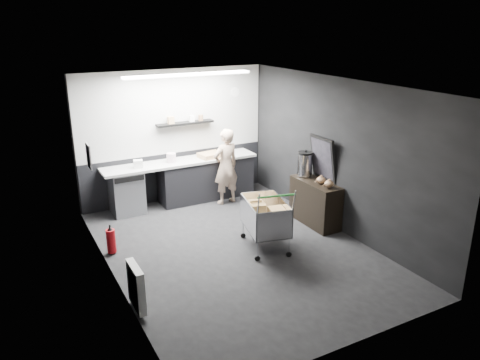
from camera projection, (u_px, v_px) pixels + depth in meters
floor at (237, 250)px, 7.75m from camera, size 5.50×5.50×0.00m
ceiling at (236, 85)px, 6.87m from camera, size 5.50×5.50×0.00m
wall_back at (174, 136)px, 9.60m from camera, size 5.50×0.00×5.50m
wall_front at (356, 242)px, 5.02m from camera, size 5.50×0.00×5.50m
wall_left at (108, 193)px, 6.41m from camera, size 0.00×5.50×5.50m
wall_right at (337, 156)px, 8.20m from camera, size 0.00×5.50×5.50m
kitchen_wall_panel at (173, 112)px, 9.42m from camera, size 3.95×0.02×1.70m
dado_panel at (176, 175)px, 9.86m from camera, size 3.95×0.02×1.00m
floating_shelf at (185, 123)px, 9.49m from camera, size 1.20×0.22×0.04m
wall_clock at (235, 92)px, 9.94m from camera, size 0.20×0.03×0.20m
poster at (89, 156)px, 7.44m from camera, size 0.02×0.30×0.40m
poster_red_band at (88, 152)px, 7.42m from camera, size 0.02×0.22×0.10m
radiator at (136, 287)px, 6.02m from camera, size 0.10×0.50×0.60m
ceiling_strip at (188, 75)px, 8.42m from camera, size 2.40×0.20×0.04m
prep_counter at (188, 180)px, 9.68m from camera, size 3.20×0.61×0.90m
person at (226, 167)px, 9.49m from camera, size 0.62×0.45×1.57m
shopping_cart at (265, 218)px, 7.66m from camera, size 0.82×1.14×1.12m
sideboard at (315, 196)px, 8.61m from camera, size 0.47×1.09×1.64m
fire_extinguisher at (111, 240)px, 7.55m from camera, size 0.15×0.15×0.49m
cardboard_box at (211, 155)px, 9.70m from camera, size 0.51×0.42×0.09m
pink_tub at (171, 158)px, 9.35m from camera, size 0.19×0.19×0.19m
white_container at (138, 164)px, 9.00m from camera, size 0.20×0.17×0.15m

